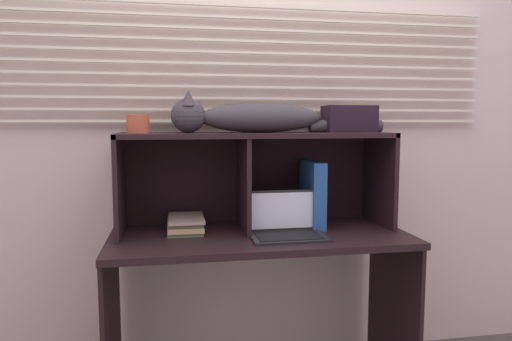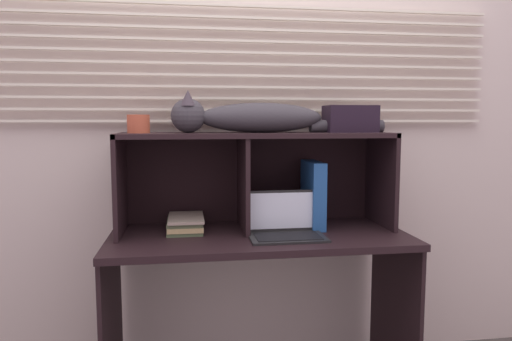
% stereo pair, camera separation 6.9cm
% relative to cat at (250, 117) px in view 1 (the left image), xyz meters
% --- Properties ---
extents(back_panel_with_blinds, '(4.40, 0.08, 2.50)m').
position_rel_cat_xyz_m(back_panel_with_blinds, '(0.03, 0.23, -0.02)').
color(back_panel_with_blinds, beige).
rests_on(back_panel_with_blinds, ground).
extents(desk, '(1.34, 0.59, 0.75)m').
position_rel_cat_xyz_m(desk, '(0.03, -0.10, -0.68)').
color(desk, black).
rests_on(desk, ground).
extents(hutch_shelf_unit, '(1.26, 0.37, 0.45)m').
position_rel_cat_xyz_m(hutch_shelf_unit, '(0.02, 0.03, -0.21)').
color(hutch_shelf_unit, black).
rests_on(hutch_shelf_unit, desk).
extents(cat, '(1.01, 0.17, 0.19)m').
position_rel_cat_xyz_m(cat, '(0.00, 0.00, 0.00)').
color(cat, '#3A363B').
rests_on(cat, hutch_shelf_unit).
extents(laptop, '(0.33, 0.21, 0.20)m').
position_rel_cat_xyz_m(laptop, '(0.14, -0.17, -0.48)').
color(laptop, black).
rests_on(laptop, desk).
extents(binder_upright, '(0.06, 0.25, 0.32)m').
position_rel_cat_xyz_m(binder_upright, '(0.30, 0.00, -0.37)').
color(binder_upright, '#215192').
rests_on(binder_upright, desk).
extents(book_stack, '(0.17, 0.27, 0.07)m').
position_rel_cat_xyz_m(book_stack, '(-0.30, 0.00, -0.49)').
color(book_stack, '#4D5F3E').
rests_on(book_stack, desk).
extents(small_basket, '(0.10, 0.10, 0.08)m').
position_rel_cat_xyz_m(small_basket, '(-0.50, 0.00, -0.03)').
color(small_basket, '#B85135').
rests_on(small_basket, hutch_shelf_unit).
extents(storage_box, '(0.24, 0.15, 0.13)m').
position_rel_cat_xyz_m(storage_box, '(0.48, 0.00, -0.01)').
color(storage_box, black).
rests_on(storage_box, hutch_shelf_unit).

